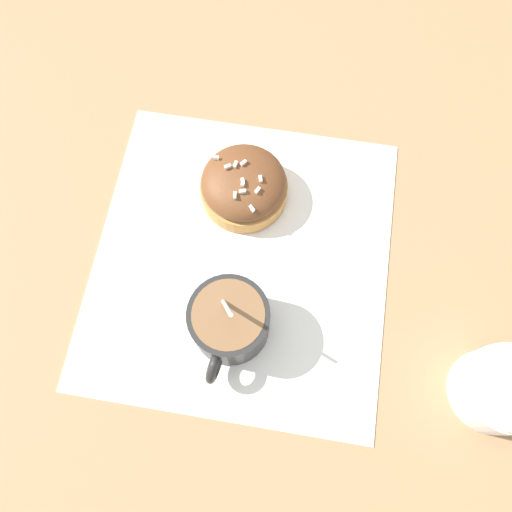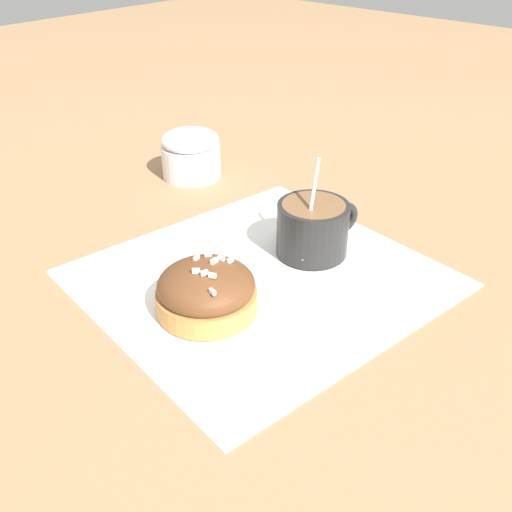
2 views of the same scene
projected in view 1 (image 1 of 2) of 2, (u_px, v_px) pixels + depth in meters
name	position (u px, v px, depth m)	size (l,w,h in m)	color
ground_plane	(242.00, 259.00, 0.54)	(3.00, 3.00, 0.00)	#93704C
paper_napkin	(242.00, 259.00, 0.54)	(0.38, 0.36, 0.00)	white
coffee_cup	(229.00, 322.00, 0.48)	(0.10, 0.08, 0.11)	black
frosted_pastry	(239.00, 185.00, 0.54)	(0.10, 0.10, 0.05)	#C18442
sugar_bowl	(504.00, 389.00, 0.46)	(0.08, 0.08, 0.07)	white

